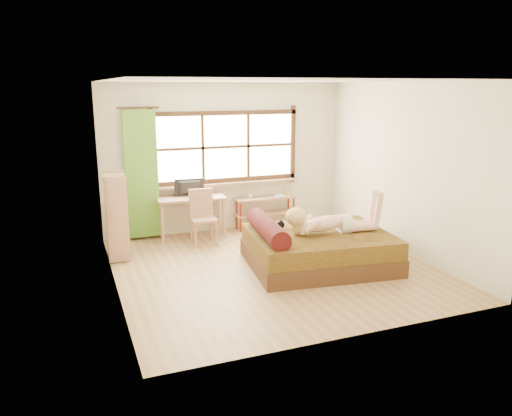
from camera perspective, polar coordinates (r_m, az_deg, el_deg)
name	(u,v)px	position (r m, az deg, el deg)	size (l,w,h in m)	color
floor	(273,267)	(7.48, 1.92, -6.80)	(4.50, 4.50, 0.00)	#9E754C
ceiling	(274,81)	(7.01, 2.10, 14.34)	(4.50, 4.50, 0.00)	white
wall_back	(226,158)	(9.21, -3.50, 5.76)	(4.50, 4.50, 0.00)	silver
wall_front	(360,215)	(5.18, 11.78, -0.82)	(4.50, 4.50, 0.00)	silver
wall_left	(110,190)	(6.59, -16.32, 2.02)	(4.50, 4.50, 0.00)	silver
wall_right	(404,169)	(8.26, 16.58, 4.28)	(4.50, 4.50, 0.00)	silver
window	(226,149)	(9.16, -3.45, 6.72)	(2.80, 0.16, 1.46)	#FFEDBF
curtain	(142,175)	(8.79, -12.93, 3.72)	(0.55, 0.10, 2.20)	#539729
bed	(316,248)	(7.52, 6.85, -4.54)	(2.24, 1.88, 0.78)	#361B10
woman	(331,212)	(7.42, 8.54, -0.49)	(1.44, 0.41, 0.62)	beige
kitten	(272,228)	(7.22, 1.87, -2.25)	(0.31, 0.12, 0.25)	black
desk	(191,202)	(8.86, -7.44, 0.66)	(1.21, 0.61, 0.74)	#A17357
monitor	(190,188)	(8.85, -7.57, 2.31)	(0.53, 0.07, 0.30)	black
chair	(202,213)	(8.57, -6.15, -0.61)	(0.44, 0.44, 0.92)	#A17357
pipe_shelf	(266,205)	(9.46, 1.15, 0.34)	(1.19, 0.32, 0.67)	#A17357
cup	(251,196)	(9.30, -0.63, 1.40)	(0.12, 0.12, 0.09)	gray
book	(275,196)	(9.49, 2.20, 1.42)	(0.18, 0.25, 0.02)	gray
bookshelf	(117,216)	(8.02, -15.63, -0.86)	(0.36, 0.60, 1.33)	#A17357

